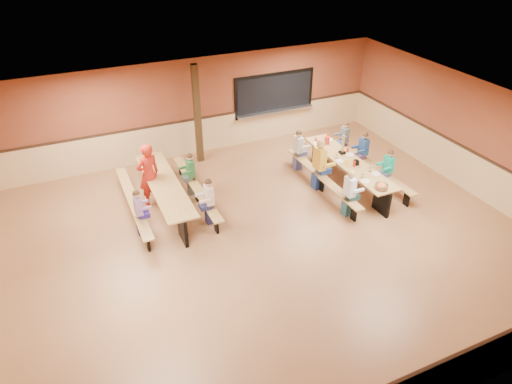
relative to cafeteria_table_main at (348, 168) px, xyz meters
name	(u,v)px	position (x,y,z in m)	size (l,w,h in m)	color
ground	(267,238)	(-3.11, -1.32, -0.53)	(12.00, 12.00, 0.00)	brown
room_envelope	(267,214)	(-3.11, -1.32, 0.16)	(12.04, 10.04, 3.02)	brown
kitchen_pass_through	(274,96)	(-0.51, 3.64, 0.96)	(2.78, 0.28, 1.38)	black
structural_post	(197,115)	(-3.31, 3.08, 0.97)	(0.18, 0.18, 3.00)	black
cafeteria_table_main	(348,168)	(0.00, 0.00, 0.00)	(1.91, 3.70, 0.74)	#A67B42
cafeteria_table_second	(165,190)	(-4.95, 0.93, 0.00)	(1.91, 3.70, 0.74)	#A67B42
seated_child_white_left	(349,193)	(-0.83, -1.26, 0.10)	(0.39, 0.32, 1.26)	white
seated_adult_yellow	(319,164)	(-0.83, 0.19, 0.20)	(0.49, 0.40, 1.45)	gold
seated_child_grey_left	(298,150)	(-0.83, 1.38, 0.09)	(0.38, 0.31, 1.23)	silver
seated_child_teal_right	(387,170)	(0.83, -0.66, 0.07)	(0.36, 0.30, 1.19)	#119477
seated_child_navy_right	(363,152)	(0.83, 0.47, 0.09)	(0.38, 0.31, 1.23)	navy
seated_child_char_right	(344,140)	(0.83, 1.44, 0.06)	(0.35, 0.29, 1.17)	#4D5357
seated_child_purple_sec	(139,213)	(-5.77, 0.09, 0.06)	(0.35, 0.29, 1.18)	#8C629B
seated_child_green_sec	(191,174)	(-4.12, 1.32, 0.07)	(0.37, 0.30, 1.20)	#26622F
seated_child_tan_sec	(209,202)	(-4.12, -0.17, 0.09)	(0.38, 0.31, 1.23)	beige
standing_woman	(149,174)	(-5.24, 1.31, 0.33)	(0.63, 0.41, 1.71)	#AD2013
punch_pitcher	(327,140)	(0.03, 1.19, 0.32)	(0.16, 0.16, 0.22)	red
chip_bowl	(382,186)	(-0.10, -1.57, 0.29)	(0.32, 0.32, 0.15)	orange
napkin_dispenser	(356,162)	(0.07, -0.25, 0.28)	(0.10, 0.14, 0.13)	black
condiment_mustard	(347,163)	(-0.19, -0.18, 0.30)	(0.06, 0.06, 0.17)	yellow
condiment_ketchup	(354,164)	(-0.06, -0.33, 0.30)	(0.06, 0.06, 0.17)	#B2140F
table_paddle	(342,149)	(0.09, 0.47, 0.35)	(0.16, 0.16, 0.56)	black
place_settings	(349,159)	(0.00, 0.00, 0.27)	(0.65, 3.30, 0.11)	beige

